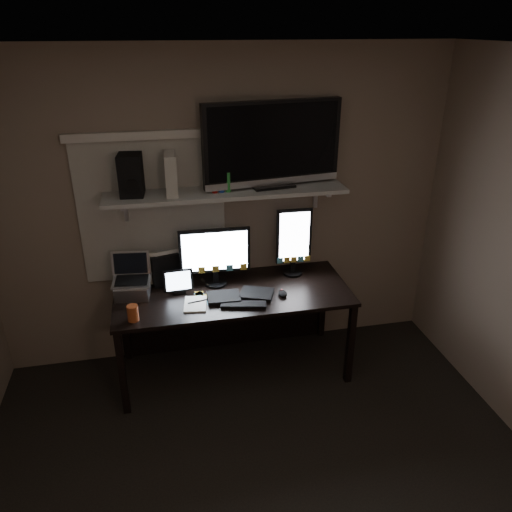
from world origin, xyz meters
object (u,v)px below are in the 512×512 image
object	(u,v)px
monitor_portrait	(294,242)
cup	(133,313)
desk	(231,304)
keyboard	(240,296)
laptop	(131,278)
monitor_landscape	(215,257)
game_console	(171,174)
tablet	(178,281)
tv	(273,145)
speaker	(131,175)
mouse	(283,293)

from	to	relation	value
monitor_portrait	cup	size ratio (longest dim) A/B	4.97
monitor_portrait	cup	xyz separation A→B (m)	(-1.28, -0.46, -0.23)
desk	keyboard	size ratio (longest dim) A/B	3.55
laptop	monitor_landscape	bearing A→B (deg)	12.46
laptop	game_console	distance (m)	0.83
monitor_portrait	game_console	bearing A→B (deg)	-179.15
keyboard	tablet	distance (m)	0.48
laptop	cup	distance (m)	0.36
tablet	cup	bearing A→B (deg)	-139.04
keyboard	tablet	bearing A→B (deg)	171.88
game_console	desk	bearing A→B (deg)	-9.47
laptop	tv	xyz separation A→B (m)	(1.10, 0.14, 0.91)
desk	monitor_portrait	bearing A→B (deg)	8.32
tv	speaker	xyz separation A→B (m)	(-1.03, -0.00, -0.17)
monitor_landscape	speaker	world-z (taller)	speaker
laptop	tv	size ratio (longest dim) A/B	0.30
tablet	game_console	distance (m)	0.81
tv	monitor_landscape	bearing A→B (deg)	-177.75
monitor_portrait	mouse	size ratio (longest dim) A/B	5.67
cup	speaker	world-z (taller)	speaker
tv	speaker	world-z (taller)	tv
mouse	tablet	world-z (taller)	tablet
tablet	laptop	distance (m)	0.35
monitor_portrait	mouse	xyz separation A→B (m)	(-0.17, -0.34, -0.27)
laptop	mouse	bearing A→B (deg)	-4.50
monitor_portrait	laptop	size ratio (longest dim) A/B	1.80
game_console	monitor_landscape	bearing A→B (deg)	-9.23
speaker	tv	bearing A→B (deg)	5.14
monitor_portrait	mouse	world-z (taller)	monitor_portrait
monitor_portrait	tablet	size ratio (longest dim) A/B	2.55
mouse	tv	world-z (taller)	tv
game_console	speaker	size ratio (longest dim) A/B	0.99
desk	laptop	bearing A→B (deg)	-177.07
monitor_landscape	keyboard	size ratio (longest dim) A/B	1.08
desk	tv	size ratio (longest dim) A/B	1.70
mouse	cup	distance (m)	1.11
monitor_portrait	cup	distance (m)	1.38
monitor_landscape	tv	distance (m)	0.95
desk	cup	bearing A→B (deg)	-152.77
keyboard	cup	xyz separation A→B (m)	(-0.78, -0.16, 0.04)
desk	tablet	xyz separation A→B (m)	(-0.41, -0.06, 0.27)
mouse	game_console	xyz separation A→B (m)	(-0.76, 0.35, 0.88)
tablet	tv	size ratio (longest dim) A/B	0.21
monitor_portrait	game_console	distance (m)	1.12
monitor_landscape	speaker	bearing A→B (deg)	173.46
tv	tablet	bearing A→B (deg)	-175.70
monitor_portrait	keyboard	distance (m)	0.64
cup	game_console	distance (m)	1.02
keyboard	cup	world-z (taller)	cup
tablet	tv	world-z (taller)	tv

